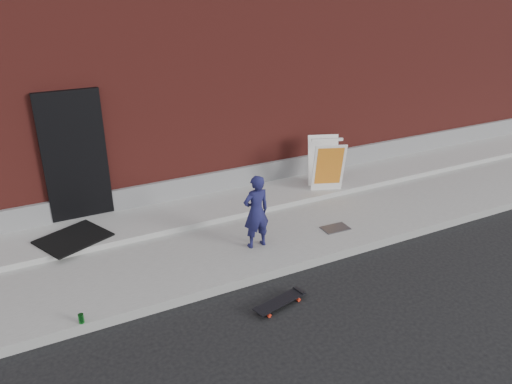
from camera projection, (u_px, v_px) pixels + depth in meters
ground at (294, 273)px, 7.70m from camera, size 80.00×80.00×0.00m
sidewalk at (250, 228)px, 8.89m from camera, size 20.00×3.00×0.15m
apron at (229, 203)px, 9.58m from camera, size 20.00×1.20×0.10m
building at (151, 50)px, 12.40m from camera, size 20.00×8.10×5.00m
child at (256, 212)px, 7.93m from camera, size 0.46×0.31×1.23m
skateboard at (280, 302)px, 6.90m from camera, size 0.82×0.38×0.09m
pizza_sign at (326, 164)px, 9.93m from camera, size 0.84×0.91×1.04m
soda_can at (81, 318)px, 6.34m from camera, size 0.09×0.09×0.13m
doormat at (73, 238)px, 8.17m from camera, size 1.28×1.18×0.03m
utility_plate at (335, 228)px, 8.72m from camera, size 0.48×0.32×0.01m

